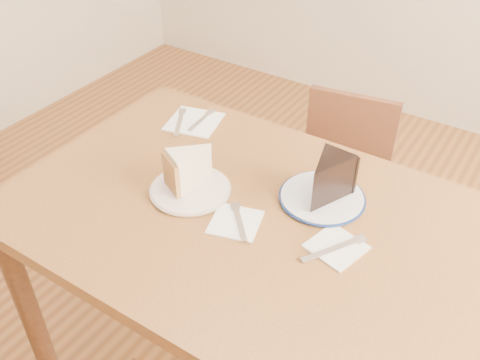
% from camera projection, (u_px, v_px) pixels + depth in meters
% --- Properties ---
extents(table, '(1.20, 0.80, 0.75)m').
position_uv_depth(table, '(247.00, 241.00, 1.38)').
color(table, '#4C2D14').
rests_on(table, ground).
extents(chair_far, '(0.43, 0.43, 0.75)m').
position_uv_depth(chair_far, '(336.00, 192.00, 1.91)').
color(chair_far, '#371B10').
rests_on(chair_far, ground).
extents(plate_cream, '(0.20, 0.20, 0.01)m').
position_uv_depth(plate_cream, '(190.00, 190.00, 1.38)').
color(plate_cream, silver).
rests_on(plate_cream, table).
extents(plate_navy, '(0.21, 0.21, 0.01)m').
position_uv_depth(plate_navy, '(322.00, 198.00, 1.36)').
color(plate_navy, white).
rests_on(plate_navy, table).
extents(carrot_cake, '(0.12, 0.13, 0.09)m').
position_uv_depth(carrot_cake, '(193.00, 168.00, 1.37)').
color(carrot_cake, beige).
rests_on(carrot_cake, plate_cream).
extents(chocolate_cake, '(0.10, 0.14, 0.10)m').
position_uv_depth(chocolate_cake, '(326.00, 183.00, 1.31)').
color(chocolate_cake, black).
rests_on(chocolate_cake, plate_navy).
extents(napkin_cream, '(0.14, 0.14, 0.00)m').
position_uv_depth(napkin_cream, '(235.00, 222.00, 1.29)').
color(napkin_cream, white).
rests_on(napkin_cream, table).
extents(napkin_navy, '(0.14, 0.14, 0.00)m').
position_uv_depth(napkin_navy, '(336.00, 247.00, 1.22)').
color(napkin_navy, white).
rests_on(napkin_navy, table).
extents(napkin_spare, '(0.19, 0.19, 0.00)m').
position_uv_depth(napkin_spare, '(194.00, 122.00, 1.66)').
color(napkin_spare, white).
rests_on(napkin_spare, table).
extents(fork_cream, '(0.11, 0.11, 0.00)m').
position_uv_depth(fork_cream, '(239.00, 221.00, 1.28)').
color(fork_cream, silver).
rests_on(fork_cream, napkin_cream).
extents(knife_navy, '(0.10, 0.15, 0.00)m').
position_uv_depth(knife_navy, '(334.00, 249.00, 1.21)').
color(knife_navy, silver).
rests_on(knife_navy, napkin_navy).
extents(fork_spare, '(0.03, 0.14, 0.00)m').
position_uv_depth(fork_spare, '(201.00, 120.00, 1.66)').
color(fork_spare, white).
rests_on(fork_spare, napkin_spare).
extents(knife_spare, '(0.09, 0.14, 0.00)m').
position_uv_depth(knife_spare, '(180.00, 122.00, 1.65)').
color(knife_spare, silver).
rests_on(knife_spare, napkin_spare).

